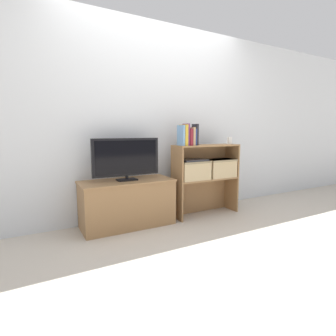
% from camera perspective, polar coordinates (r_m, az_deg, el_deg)
% --- Properties ---
extents(ground_plane, '(16.00, 16.00, 0.00)m').
position_cam_1_polar(ground_plane, '(3.13, 1.24, -12.12)').
color(ground_plane, '#BCB2A3').
extents(wall_back, '(10.00, 0.05, 2.40)m').
position_cam_1_polar(wall_back, '(3.37, -2.78, 10.06)').
color(wall_back, silver).
rests_on(wall_back, ground_plane).
extents(tv_stand, '(1.05, 0.46, 0.53)m').
position_cam_1_polar(tv_stand, '(3.05, -8.83, -7.54)').
color(tv_stand, olive).
rests_on(tv_stand, ground_plane).
extents(tv, '(0.77, 0.14, 0.47)m').
position_cam_1_polar(tv, '(2.96, -9.04, 2.18)').
color(tv, black).
rests_on(tv, tv_stand).
extents(bookshelf_lower_tier, '(0.89, 0.28, 0.48)m').
position_cam_1_polar(bookshelf_lower_tier, '(3.50, 7.59, -4.93)').
color(bookshelf_lower_tier, olive).
rests_on(bookshelf_lower_tier, ground_plane).
extents(bookshelf_upper_tier, '(0.89, 0.28, 0.43)m').
position_cam_1_polar(bookshelf_upper_tier, '(3.43, 7.75, 2.46)').
color(bookshelf_upper_tier, olive).
rests_on(bookshelf_upper_tier, bookshelf_lower_tier).
extents(book_skyblue, '(0.02, 0.15, 0.24)m').
position_cam_1_polar(book_skyblue, '(3.11, 2.84, 7.09)').
color(book_skyblue, '#709ECC').
rests_on(book_skyblue, bookshelf_upper_tier).
extents(book_mustard, '(0.04, 0.15, 0.25)m').
position_cam_1_polar(book_mustard, '(3.13, 3.39, 7.16)').
color(book_mustard, gold).
rests_on(book_mustard, bookshelf_upper_tier).
extents(book_plum, '(0.03, 0.13, 0.26)m').
position_cam_1_polar(book_plum, '(3.15, 3.95, 7.26)').
color(book_plum, '#6B2D66').
rests_on(book_plum, bookshelf_upper_tier).
extents(book_maroon, '(0.04, 0.16, 0.20)m').
position_cam_1_polar(book_maroon, '(3.17, 4.46, 6.72)').
color(book_maroon, maroon).
rests_on(book_maroon, bookshelf_upper_tier).
extents(book_tan, '(0.03, 0.15, 0.22)m').
position_cam_1_polar(book_tan, '(3.19, 5.08, 6.88)').
color(book_tan, tan).
rests_on(book_tan, bookshelf_upper_tier).
extents(book_navy, '(0.02, 0.12, 0.20)m').
position_cam_1_polar(book_navy, '(3.21, 5.57, 6.70)').
color(book_navy, navy).
rests_on(book_navy, bookshelf_upper_tier).
extents(book_charcoal, '(0.02, 0.12, 0.26)m').
position_cam_1_polar(book_charcoal, '(3.22, 5.93, 7.23)').
color(book_charcoal, '#232328').
rests_on(book_charcoal, bookshelf_upper_tier).
extents(baby_monitor, '(0.05, 0.03, 0.12)m').
position_cam_1_polar(baby_monitor, '(3.61, 13.27, 5.85)').
color(baby_monitor, white).
rests_on(baby_monitor, bookshelf_upper_tier).
extents(storage_basket_left, '(0.40, 0.25, 0.24)m').
position_cam_1_polar(storage_basket_left, '(3.26, 5.44, -0.32)').
color(storage_basket_left, tan).
rests_on(storage_basket_left, bookshelf_lower_tier).
extents(storage_basket_right, '(0.40, 0.25, 0.24)m').
position_cam_1_polar(storage_basket_right, '(3.52, 11.17, 0.16)').
color(storage_basket_right, tan).
rests_on(storage_basket_right, bookshelf_lower_tier).
extents(laptop, '(0.33, 0.22, 0.02)m').
position_cam_1_polar(laptop, '(3.25, 5.47, 1.73)').
color(laptop, '#2D2D33').
rests_on(laptop, storage_basket_left).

